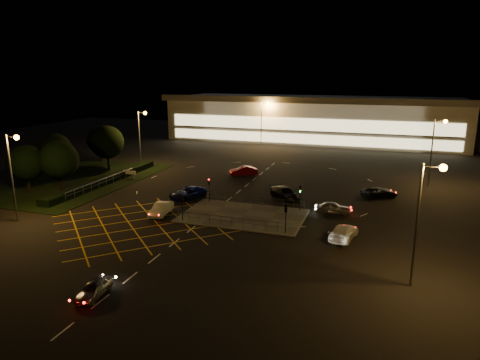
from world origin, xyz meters
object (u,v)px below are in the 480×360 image
(signal_se, at_px, (286,212))
(car_approach_white, at_px, (344,232))
(signal_sw, at_px, (182,202))
(signal_ne, at_px, (300,193))
(car_circ_red, at_px, (244,171))
(car_near_silver, at_px, (94,289))
(car_east_grey, at_px, (379,192))
(signal_nw, at_px, (209,185))
(car_right_silver, at_px, (333,208))
(car_left_blue, at_px, (188,193))
(car_far_dkgrey, at_px, (285,193))
(car_queue_white, at_px, (161,209))

(signal_se, xyz_separation_m, car_approach_white, (5.97, 0.45, -1.63))
(signal_sw, relative_size, signal_ne, 1.00)
(signal_ne, distance_m, car_circ_red, 20.20)
(signal_ne, xyz_separation_m, car_near_silver, (-10.91, -25.47, -1.75))
(car_near_silver, xyz_separation_m, car_east_grey, (20.07, 34.97, 0.06))
(signal_ne, distance_m, car_east_grey, 13.30)
(car_circ_red, bearing_deg, car_near_silver, -26.73)
(signal_nw, bearing_deg, car_east_grey, 24.18)
(car_right_silver, bearing_deg, car_circ_red, 38.05)
(car_left_blue, relative_size, car_approach_white, 1.08)
(car_circ_red, bearing_deg, car_east_grey, 44.80)
(car_near_silver, bearing_deg, car_left_blue, 96.59)
(car_approach_white, bearing_deg, car_left_blue, -9.46)
(signal_sw, distance_m, car_near_silver, 17.60)
(signal_sw, bearing_deg, car_far_dkgrey, -125.40)
(signal_nw, bearing_deg, car_left_blue, 167.76)
(signal_ne, height_order, car_queue_white, signal_ne)
(car_left_blue, relative_size, car_right_silver, 1.31)
(signal_nw, height_order, car_near_silver, signal_nw)
(car_east_grey, xyz_separation_m, car_approach_white, (-3.19, -17.04, 0.06))
(signal_sw, xyz_separation_m, car_far_dkgrey, (9.05, 12.74, -1.60))
(car_east_grey, bearing_deg, signal_se, 121.83)
(signal_sw, bearing_deg, signal_nw, -90.00)
(signal_nw, height_order, car_circ_red, signal_nw)
(car_near_silver, distance_m, car_right_silver, 29.90)
(signal_ne, relative_size, car_approach_white, 0.62)
(signal_se, xyz_separation_m, car_right_silver, (4.00, 8.43, -1.66))
(signal_sw, xyz_separation_m, car_left_blue, (-3.50, 8.75, -1.61))
(car_left_blue, height_order, car_far_dkgrey, car_far_dkgrey)
(signal_nw, distance_m, car_circ_red, 15.92)
(car_near_silver, xyz_separation_m, car_circ_red, (-1.53, 41.30, 0.14))
(car_right_silver, relative_size, car_circ_red, 0.91)
(signal_ne, xyz_separation_m, car_far_dkgrey, (-2.95, 4.75, -1.60))
(car_right_silver, distance_m, car_circ_red, 22.52)
(car_queue_white, distance_m, car_left_blue, 7.40)
(car_left_blue, bearing_deg, signal_nw, 12.51)
(signal_ne, distance_m, car_approach_white, 9.75)
(signal_sw, relative_size, car_east_grey, 0.65)
(signal_se, height_order, car_far_dkgrey, signal_se)
(car_queue_white, bearing_deg, signal_nw, 56.55)
(car_near_silver, bearing_deg, car_queue_white, 100.37)
(signal_se, bearing_deg, signal_ne, -90.00)
(signal_se, relative_size, signal_nw, 1.00)
(signal_nw, xyz_separation_m, car_approach_white, (17.97, -7.54, -1.63))
(signal_se, xyz_separation_m, car_queue_white, (-15.50, 1.34, -1.64))
(signal_ne, relative_size, car_far_dkgrey, 0.60)
(signal_nw, xyz_separation_m, car_right_silver, (16.00, 0.45, -1.66))
(signal_sw, relative_size, car_near_silver, 0.87)
(car_far_dkgrey, relative_size, car_right_silver, 1.27)
(signal_ne, relative_size, car_queue_white, 0.72)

